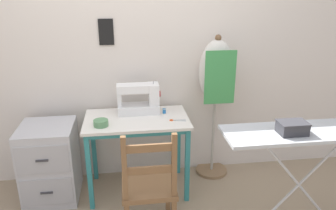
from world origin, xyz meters
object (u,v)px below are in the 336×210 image
object	(u,v)px
fabric_bowl	(101,123)
thread_spool_near_machine	(164,111)
sewing_machine	(141,100)
wooden_chair	(149,187)
scissors	(175,120)
ironing_board	(307,136)
storage_box	(292,128)
filing_cabinet	(50,162)
dress_form	(216,78)

from	to	relation	value
fabric_bowl	thread_spool_near_machine	world-z (taller)	fabric_bowl
sewing_machine	wooden_chair	world-z (taller)	sewing_machine
scissors	ironing_board	size ratio (longest dim) A/B	0.12
storage_box	thread_spool_near_machine	bearing A→B (deg)	132.16
fabric_bowl	storage_box	distance (m)	1.50
wooden_chair	filing_cabinet	distance (m)	1.04
sewing_machine	dress_form	xyz separation A→B (m)	(0.72, 0.08, 0.15)
thread_spool_near_machine	dress_form	bearing A→B (deg)	13.56
fabric_bowl	sewing_machine	bearing A→B (deg)	36.71
fabric_bowl	wooden_chair	distance (m)	0.69
wooden_chair	ironing_board	bearing A→B (deg)	-6.22
filing_cabinet	storage_box	world-z (taller)	storage_box
fabric_bowl	ironing_board	xyz separation A→B (m)	(1.48, -0.61, 0.07)
scissors	fabric_bowl	bearing A→B (deg)	-177.10
sewing_machine	scissors	xyz separation A→B (m)	(0.28, -0.23, -0.13)
thread_spool_near_machine	wooden_chair	bearing A→B (deg)	-106.25
thread_spool_near_machine	storage_box	size ratio (longest dim) A/B	0.23
fabric_bowl	dress_form	size ratio (longest dim) A/B	0.09
thread_spool_near_machine	storage_box	world-z (taller)	storage_box
wooden_chair	filing_cabinet	size ratio (longest dim) A/B	1.31
thread_spool_near_machine	dress_form	distance (m)	0.59
wooden_chair	filing_cabinet	world-z (taller)	wooden_chair
fabric_bowl	thread_spool_near_machine	xyz separation A→B (m)	(0.56, 0.21, -0.01)
filing_cabinet	storage_box	distance (m)	2.06
filing_cabinet	storage_box	bearing A→B (deg)	-23.11
wooden_chair	storage_box	world-z (taller)	storage_box
sewing_machine	thread_spool_near_machine	distance (m)	0.24
thread_spool_near_machine	filing_cabinet	world-z (taller)	thread_spool_near_machine
sewing_machine	dress_form	world-z (taller)	dress_form
filing_cabinet	ironing_board	distance (m)	2.15
scissors	wooden_chair	bearing A→B (deg)	-118.07
sewing_machine	fabric_bowl	distance (m)	0.45
dress_form	storage_box	xyz separation A→B (m)	(0.27, -0.98, -0.09)
wooden_chair	ironing_board	xyz separation A→B (m)	(1.12, -0.12, 0.40)
sewing_machine	fabric_bowl	world-z (taller)	sewing_machine
filing_cabinet	sewing_machine	bearing A→B (deg)	8.96
sewing_machine	scissors	size ratio (longest dim) A/B	2.69
thread_spool_near_machine	ironing_board	world-z (taller)	ironing_board
scissors	thread_spool_near_machine	size ratio (longest dim) A/B	3.24
dress_form	storage_box	distance (m)	1.02
dress_form	filing_cabinet	bearing A→B (deg)	-172.41
scissors	wooden_chair	world-z (taller)	wooden_chair
thread_spool_near_machine	dress_form	xyz separation A→B (m)	(0.51, 0.12, 0.26)
thread_spool_near_machine	storage_box	distance (m)	1.17
wooden_chair	sewing_machine	bearing A→B (deg)	90.56
dress_form	ironing_board	size ratio (longest dim) A/B	1.18
wooden_chair	scissors	bearing A→B (deg)	61.93
scissors	dress_form	xyz separation A→B (m)	(0.44, 0.30, 0.28)
fabric_bowl	ironing_board	distance (m)	1.60
thread_spool_near_machine	ironing_board	xyz separation A→B (m)	(0.92, -0.82, 0.08)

